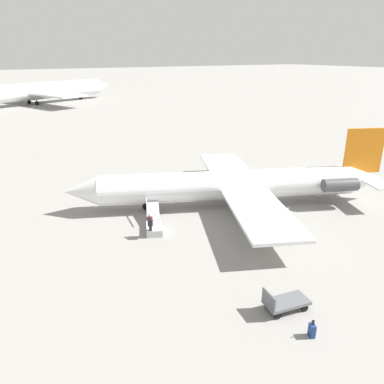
{
  "coord_description": "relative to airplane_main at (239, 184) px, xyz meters",
  "views": [
    {
      "loc": [
        17.05,
        23.32,
        11.92
      ],
      "look_at": [
        3.18,
        -0.5,
        1.64
      ],
      "focal_mm": 35.0,
      "sensor_mm": 36.0,
      "label": 1
    }
  ],
  "objects": [
    {
      "name": "ground_plane",
      "position": [
        0.78,
        -0.33,
        -1.85
      ],
      "size": [
        600.0,
        600.0,
        0.0
      ],
      "primitive_type": "plane",
      "color": "gray"
    },
    {
      "name": "airplane_main",
      "position": [
        0.0,
        0.0,
        0.0
      ],
      "size": [
        25.34,
        19.79,
        6.18
      ],
      "rotation": [
        0.0,
        0.0,
        -0.4
      ],
      "color": "white",
      "rests_on": "ground"
    },
    {
      "name": "airplane_taxiing_distant",
      "position": [
        2.38,
        -77.86,
        1.3
      ],
      "size": [
        40.68,
        31.48,
        10.54
      ],
      "rotation": [
        0.0,
        0.0,
        3.51
      ],
      "color": "silver",
      "rests_on": "ground"
    },
    {
      "name": "boarding_stairs",
      "position": [
        7.99,
        0.69,
        -1.49
      ],
      "size": [
        2.47,
        4.09,
        1.59
      ],
      "rotation": [
        0.0,
        0.0,
        -1.97
      ],
      "color": "#B2B2B7",
      "rests_on": "ground"
    },
    {
      "name": "passenger",
      "position": [
        8.68,
        1.64,
        -0.85
      ],
      "size": [
        0.45,
        0.57,
        1.74
      ],
      "rotation": [
        0.0,
        0.0,
        -1.97
      ],
      "color": "#23232D",
      "rests_on": "ground"
    },
    {
      "name": "luggage_cart",
      "position": [
        6.22,
        12.08,
        -1.39
      ],
      "size": [
        2.34,
        1.43,
        1.22
      ],
      "rotation": [
        0.0,
        0.0,
        -0.16
      ],
      "color": "#595B60",
      "rests_on": "ground"
    },
    {
      "name": "suitcase",
      "position": [
        6.44,
        14.07,
        -1.52
      ],
      "size": [
        0.34,
        0.42,
        0.88
      ],
      "rotation": [
        0.0,
        0.0,
        4.34
      ],
      "color": "navy",
      "rests_on": "ground"
    }
  ]
}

